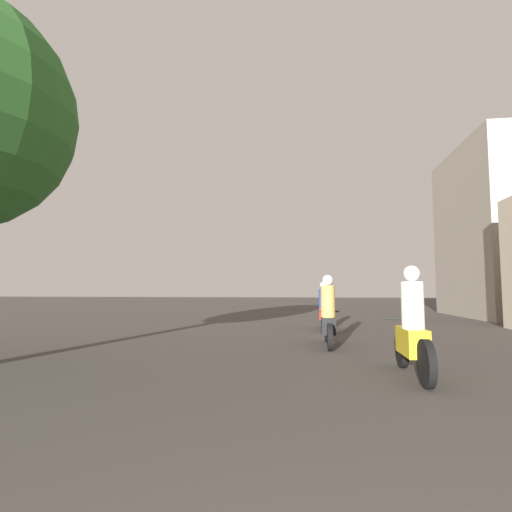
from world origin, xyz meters
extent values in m
cylinder|color=black|center=(0.96, 6.87, 0.32)|extent=(0.10, 0.63, 0.63)
cylinder|color=black|center=(0.96, 5.47, 0.32)|extent=(0.10, 0.63, 0.63)
cube|color=gold|center=(0.96, 6.17, 0.51)|extent=(0.30, 0.88, 0.39)
cylinder|color=black|center=(0.96, 6.63, 0.81)|extent=(0.60, 0.04, 0.04)
cylinder|color=silver|center=(0.96, 6.08, 1.06)|extent=(0.32, 0.32, 0.69)
sphere|color=silver|center=(0.96, 6.08, 1.52)|extent=(0.24, 0.24, 0.24)
cylinder|color=black|center=(-0.13, 9.93, 0.29)|extent=(0.10, 0.57, 0.57)
cylinder|color=black|center=(-0.13, 8.51, 0.29)|extent=(0.10, 0.57, 0.57)
cube|color=black|center=(-0.13, 9.22, 0.47)|extent=(0.30, 0.92, 0.37)
cylinder|color=black|center=(-0.13, 9.68, 0.75)|extent=(0.60, 0.04, 0.04)
cylinder|color=#B28E47|center=(-0.13, 9.13, 1.01)|extent=(0.32, 0.32, 0.71)
sphere|color=silver|center=(-0.13, 9.13, 1.49)|extent=(0.24, 0.24, 0.24)
cylinder|color=black|center=(-0.09, 13.64, 0.33)|extent=(0.10, 0.66, 0.66)
cylinder|color=black|center=(-0.09, 12.24, 0.33)|extent=(0.10, 0.66, 0.66)
cube|color=red|center=(-0.09, 12.94, 0.51)|extent=(0.30, 0.78, 0.36)
cylinder|color=black|center=(-0.09, 13.39, 0.79)|extent=(0.60, 0.04, 0.04)
cylinder|color=navy|center=(-0.09, 12.86, 0.99)|extent=(0.32, 0.32, 0.60)
sphere|color=silver|center=(-0.09, 12.86, 1.40)|extent=(0.24, 0.24, 0.24)
camera|label=1|loc=(-0.55, -0.08, 1.30)|focal=28.00mm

